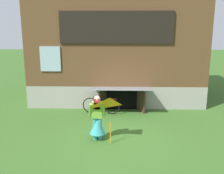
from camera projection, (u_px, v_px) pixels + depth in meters
The scene contains 5 objects.
ground_plane at pixel (115, 136), 9.39m from camera, with size 60.00×60.00×0.00m, color #386023.
log_house at pixel (117, 47), 14.13m from camera, with size 8.21×6.16×5.24m.
person at pixel (97, 121), 9.00m from camera, with size 0.61×0.52×1.54m.
kite at pixel (110, 110), 8.33m from camera, with size 1.03×1.04×1.51m.
bicycle_red at pixel (101, 106), 11.62m from camera, with size 1.63×0.28×0.75m.
Camera 1 is at (0.11, -8.71, 3.91)m, focal length 42.96 mm.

